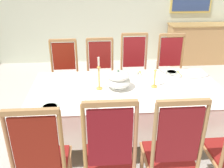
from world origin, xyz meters
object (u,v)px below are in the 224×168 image
Objects in this scene: bowl_near_left at (133,72)px; spoon_primary at (140,72)px; chair_north_d at (172,69)px; bowl_near_right at (172,72)px; sideboard at (199,44)px; chair_north_a at (64,74)px; bowl_far_right at (50,108)px; chair_south_a at (42,159)px; chair_south_c at (171,152)px; chair_north_b at (101,72)px; chair_south_b at (109,155)px; candlestick_west at (99,76)px; dining_table at (127,94)px; candlestick_east at (155,77)px; chair_north_c at (135,70)px; soup_tureen at (118,80)px; spoon_secondary at (178,72)px; bowl_far_left at (92,104)px.

bowl_near_left reaches higher than spoon_primary.
chair_north_d reaches higher than bowl_near_right.
sideboard reaches higher than bowl_near_left.
chair_north_a is 6.11× the size of bowl_far_right.
sideboard is (2.89, 3.22, -0.31)m from bowl_far_right.
chair_south_c is (1.09, -0.00, 0.01)m from chair_south_a.
chair_north_b is 0.93× the size of chair_south_c.
chair_south_a is 0.56m from chair_south_b.
chair_north_d is at bearing -179.89° from chair_north_a.
candlestick_west is at bearing 62.12° from chair_south_a.
dining_table is at bearing 53.65° from sideboard.
chair_north_b is 3.26× the size of candlestick_east.
spoon_primary is (0.52, 1.42, 0.16)m from chair_south_b.
chair_north_c reaches higher than chair_north_a.
soup_tureen is (-0.36, -0.96, 0.27)m from chair_north_c.
dining_table is 0.77m from bowl_near_right.
bowl_near_right is 1.70m from bowl_far_right.
bowl_near_right is 0.83× the size of spoon_secondary.
bowl_near_right is (0.93, -0.57, 0.20)m from chair_north_b.
chair_north_a is 0.74× the size of sideboard.
chair_south_a is at bearing 48.87° from chair_north_d.
chair_north_c is 6.51× the size of bowl_far_right.
bowl_far_right is at bearing 48.11° from sideboard.
chair_north_b is 7.31× the size of bowl_near_left.
candlestick_east is at bearing 58.02° from chair_south_b.
chair_north_a is 5.99× the size of spoon_primary.
candlestick_west reaches higher than chair_north_a.
chair_north_d reaches higher than sideboard.
chair_south_c is 6.34× the size of bowl_far_left.
chair_north_a is 1.40m from bowl_far_right.
bowl_near_left is (-0.18, 0.43, -0.11)m from candlestick_east.
bowl_near_left reaches higher than dining_table.
chair_south_b is 1.47m from bowl_near_left.
chair_north_a is 1.24m from soup_tureen.
bowl_near_right is (0.40, 1.36, 0.17)m from chair_south_c.
chair_north_c is 0.57m from bowl_near_left.
dining_table is 15.04× the size of bowl_near_right.
candlestick_west is (-0.05, -0.96, 0.34)m from chair_north_b.
spoon_secondary is (0.76, 0.42, 0.08)m from dining_table.
dining_table is 1.00m from chair_south_c.
chair_south_c reaches higher than chair_south_a.
chair_south_a is 6.19× the size of bowl_far_left.
dining_table is 0.38m from candlestick_east.
bowl_near_right is 0.10× the size of sideboard.
chair_south_a is at bearing -140.29° from candlestick_east.
candlestick_west is at bearing 180.00° from candlestick_east.
candlestick_west reaches higher than dining_table.
chair_south_c is at bearing -26.42° from bowl_far_right.
dining_table is 1.55× the size of sideboard.
chair_south_b is 1.03× the size of chair_north_c.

